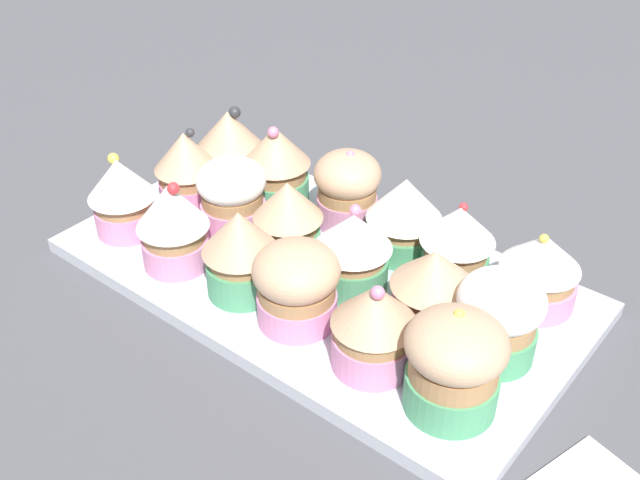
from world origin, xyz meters
TOP-DOWN VIEW (x-y plane):
  - ground_plane at (0.00, 0.00)cm, footprint 180.00×180.00cm
  - baking_tray at (0.00, 0.00)cm, footprint 42.19×22.84cm
  - cupcake_0 at (-15.44, -7.13)cm, footprint 6.09×6.09cm
  - cupcake_1 at (-9.09, -5.75)cm, footprint 5.93×5.93cm
  - cupcake_2 at (-3.65, -6.50)cm, footprint 6.34×6.34cm
  - cupcake_3 at (2.56, -6.96)cm, footprint 5.86×5.86cm
  - cupcake_4 at (10.01, -6.11)cm, footprint 6.28×6.28cm
  - cupcake_5 at (15.55, -5.79)cm, footprint 6.22×6.22cm
  - cupcake_6 at (-15.79, -0.19)cm, footprint 6.11×6.11cm
  - cupcake_7 at (-10.42, 0.11)cm, footprint 6.21×6.21cm
  - cupcake_8 at (-3.24, -0.28)cm, footprint 6.14×6.14cm
  - cupcake_9 at (3.33, 0.14)cm, footprint 5.78×5.78cm
  - cupcake_10 at (9.67, -0.26)cm, footprint 5.99×5.99cm
  - cupcake_11 at (15.92, -0.60)cm, footprint 5.87×5.87cm
  - cupcake_12 at (-15.83, 6.10)cm, footprint 6.65×6.65cm
  - cupcake_13 at (-9.60, 6.12)cm, footprint 5.97×5.97cm
  - cupcake_14 at (-2.48, 5.81)cm, footprint 6.49×6.49cm
  - cupcake_15 at (3.05, 5.88)cm, footprint 5.96×5.96cm
  - cupcake_16 at (9.80, 6.63)cm, footprint 5.91×5.91cm
  - cupcake_17 at (16.77, 6.11)cm, footprint 5.82×5.82cm

SIDE VIEW (x-z plane):
  - ground_plane at x=0.00cm, z-range -3.00..0.00cm
  - baking_tray at x=0.00cm, z-range 0.00..1.20cm
  - cupcake_0 at x=-15.44cm, z-range 1.10..7.60cm
  - cupcake_14 at x=-2.48cm, z-range 1.28..7.91cm
  - cupcake_7 at x=-10.42cm, z-range 1.34..7.95cm
  - cupcake_10 at x=9.67cm, z-range 1.29..8.04cm
  - cupcake_13 at x=-9.60cm, z-range 1.10..8.32cm
  - cupcake_8 at x=-3.24cm, z-range 1.20..8.23cm
  - cupcake_2 at x=-3.65cm, z-range 1.30..8.26cm
  - cupcake_6 at x=-15.79cm, z-range 1.33..8.25cm
  - cupcake_3 at x=2.56cm, z-range 1.20..8.42cm
  - cupcake_1 at x=-9.09cm, z-range 1.28..8.38cm
  - cupcake_9 at x=3.33cm, z-range 1.37..8.44cm
  - cupcake_11 at x=15.92cm, z-range 1.22..8.66cm
  - cupcake_17 at x=16.77cm, z-range 1.25..8.66cm
  - cupcake_15 at x=3.05cm, z-range 1.34..8.71cm
  - cupcake_4 at x=10.01cm, z-range 1.17..8.87cm
  - cupcake_12 at x=-15.83cm, z-range 1.23..8.83cm
  - cupcake_5 at x=15.55cm, z-range 1.24..9.01cm
  - cupcake_16 at x=9.80cm, z-range 1.21..9.07cm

